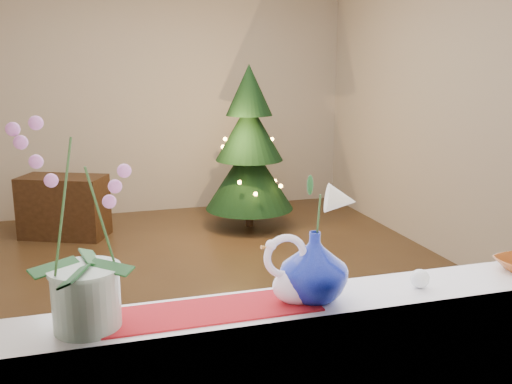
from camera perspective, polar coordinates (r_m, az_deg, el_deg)
ground at (r=4.39m, az=-6.15°, el=-9.75°), size 5.00×5.00×0.00m
wall_back at (r=6.54m, az=-10.56°, el=9.71°), size 4.50×0.10×2.70m
wall_front at (r=1.69m, az=8.65°, el=1.41°), size 4.50×0.10×2.70m
wall_right at (r=4.99m, az=20.05°, el=8.26°), size 0.10×5.00×2.70m
windowsill at (r=1.94m, az=6.53°, el=-10.99°), size 2.20×0.26×0.04m
window_frame at (r=1.68m, az=8.61°, el=13.36°), size 2.22×0.06×1.60m
runner at (r=1.82m, az=-4.74°, el=-11.76°), size 0.70×0.20×0.01m
orchid_pot at (r=1.68m, az=-17.08°, el=-3.32°), size 0.25×0.25×0.62m
swan at (r=1.85m, az=4.54°, el=-7.78°), size 0.27×0.13×0.22m
blue_vase at (r=1.87m, az=5.84°, el=-6.89°), size 0.27×0.27×0.27m
lily at (r=1.80m, az=6.01°, el=0.10°), size 0.15×0.08×0.20m
paperweight at (r=2.07m, az=16.08°, el=-8.32°), size 0.07×0.07×0.07m
xmas_tree at (r=5.85m, az=-0.68°, el=4.50°), size 1.13×1.13×1.67m
side_table at (r=5.88m, az=-18.66°, el=-1.41°), size 0.90×0.70×0.61m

